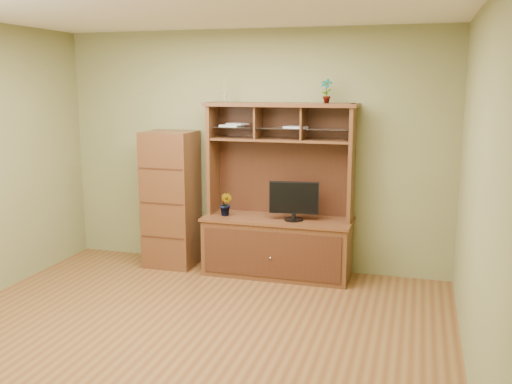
% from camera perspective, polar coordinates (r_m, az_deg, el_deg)
% --- Properties ---
extents(room, '(4.54, 4.04, 2.74)m').
position_cam_1_polar(room, '(4.66, -7.32, 1.40)').
color(room, brown).
rests_on(room, ground).
extents(media_hutch, '(1.66, 0.61, 1.90)m').
position_cam_1_polar(media_hutch, '(6.33, 2.20, -3.69)').
color(media_hutch, '#482414').
rests_on(media_hutch, room).
extents(monitor, '(0.53, 0.20, 0.42)m').
position_cam_1_polar(monitor, '(6.12, 3.80, -0.82)').
color(monitor, black).
rests_on(monitor, media_hutch).
extents(orchid_plant, '(0.17, 0.15, 0.27)m').
position_cam_1_polar(orchid_plant, '(6.35, -3.02, -1.23)').
color(orchid_plant, '#2F571E').
rests_on(orchid_plant, media_hutch).
extents(top_plant, '(0.15, 0.11, 0.26)m').
position_cam_1_polar(top_plant, '(6.10, 7.04, 10.01)').
color(top_plant, '#3C6F26').
rests_on(top_plant, media_hutch).
extents(reed_diffuser, '(0.05, 0.05, 0.27)m').
position_cam_1_polar(reed_diffuser, '(6.38, -3.12, 9.90)').
color(reed_diffuser, silver).
rests_on(reed_diffuser, media_hutch).
extents(magazines, '(0.99, 0.23, 0.04)m').
position_cam_1_polar(magazines, '(6.29, -0.21, 6.66)').
color(magazines, silver).
rests_on(magazines, media_hutch).
extents(side_cabinet, '(0.56, 0.51, 1.57)m').
position_cam_1_polar(side_cabinet, '(6.68, -8.48, -0.71)').
color(side_cabinet, '#482414').
rests_on(side_cabinet, room).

